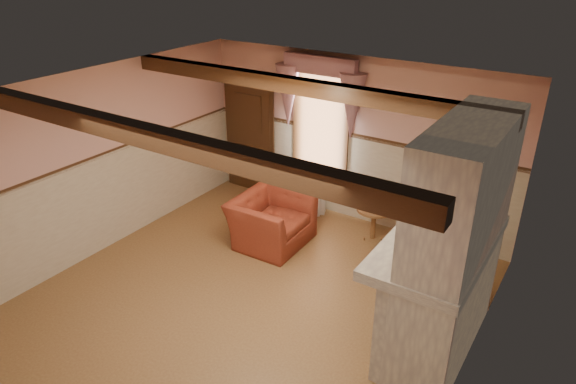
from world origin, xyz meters
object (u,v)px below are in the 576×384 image
Objects in this scene: side_table at (374,223)px; radiator at (306,196)px; bowl at (445,230)px; armchair at (271,220)px; mantel_clock at (461,204)px; oil_lamp at (451,216)px.

radiator is (-1.40, 0.20, 0.02)m from side_table.
side_table is at bearing 132.24° from bowl.
side_table is at bearing -54.58° from armchair.
mantel_clock is (1.55, -1.10, 1.25)m from side_table.
bowl is at bearing -105.56° from armchair.
armchair is 4.31× the size of oil_lamp.
radiator is 3.45m from mantel_clock.
radiator is 3.65m from oil_lamp.
oil_lamp reaches higher than radiator.
bowl reaches higher than radiator.
side_table is 2.53m from oil_lamp.
bowl is at bearing -54.61° from radiator.
oil_lamp is (2.87, -0.53, 1.17)m from armchair.
armchair is at bearing 177.97° from mantel_clock.
armchair reaches higher than radiator.
bowl reaches higher than armchair.
armchair is 1.66m from side_table.
oil_lamp reaches higher than side_table.
oil_lamp reaches higher than mantel_clock.
mantel_clock is (0.00, 0.61, 0.06)m from bowl.
mantel_clock is at bearing 90.00° from bowl.
bowl is 1.29× the size of mantel_clock.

